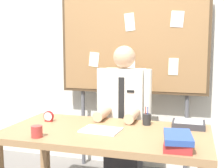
# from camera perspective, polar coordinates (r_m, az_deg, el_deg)

# --- Properties ---
(back_wall) EXTENTS (6.40, 0.08, 2.70)m
(back_wall) POSITION_cam_1_polar(r_m,az_deg,el_deg) (3.34, 4.77, 6.45)
(back_wall) COLOR silver
(back_wall) RESTS_ON ground_plane
(desk) EXTENTS (1.62, 0.83, 0.74)m
(desk) POSITION_cam_1_polar(r_m,az_deg,el_deg) (2.32, -1.30, -11.30)
(desk) COLOR #9E754C
(desk) RESTS_ON ground_plane
(person) EXTENTS (0.55, 0.56, 1.41)m
(person) POSITION_cam_1_polar(r_m,az_deg,el_deg) (2.87, 2.36, -7.51)
(person) COLOR #2D2D33
(person) RESTS_ON ground_plane
(bulletin_board) EXTENTS (1.63, 0.09, 2.03)m
(bulletin_board) POSITION_cam_1_polar(r_m,az_deg,el_deg) (3.14, 4.04, 8.16)
(bulletin_board) COLOR #4C3823
(bulletin_board) RESTS_ON ground_plane
(book_stack) EXTENTS (0.21, 0.31, 0.09)m
(book_stack) POSITION_cam_1_polar(r_m,az_deg,el_deg) (1.93, 13.03, -11.03)
(book_stack) COLOR #B22D2D
(book_stack) RESTS_ON desk
(open_notebook) EXTENTS (0.32, 0.24, 0.01)m
(open_notebook) POSITION_cam_1_polar(r_m,az_deg,el_deg) (2.28, -2.25, -9.17)
(open_notebook) COLOR white
(open_notebook) RESTS_ON desk
(desk_clock) EXTENTS (0.09, 0.04, 0.09)m
(desk_clock) POSITION_cam_1_polar(r_m,az_deg,el_deg) (2.62, -12.53, -6.42)
(desk_clock) COLOR maroon
(desk_clock) RESTS_ON desk
(coffee_mug) EXTENTS (0.08, 0.08, 0.09)m
(coffee_mug) POSITION_cam_1_polar(r_m,az_deg,el_deg) (2.18, -14.78, -9.17)
(coffee_mug) COLOR #B23833
(coffee_mug) RESTS_ON desk
(pen_holder) EXTENTS (0.07, 0.07, 0.16)m
(pen_holder) POSITION_cam_1_polar(r_m,az_deg,el_deg) (2.46, 6.94, -7.00)
(pen_holder) COLOR #262626
(pen_holder) RESTS_ON desk
(paper_tray) EXTENTS (0.26, 0.20, 0.06)m
(paper_tray) POSITION_cam_1_polar(r_m,az_deg,el_deg) (2.45, 15.03, -7.74)
(paper_tray) COLOR #333338
(paper_tray) RESTS_ON desk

